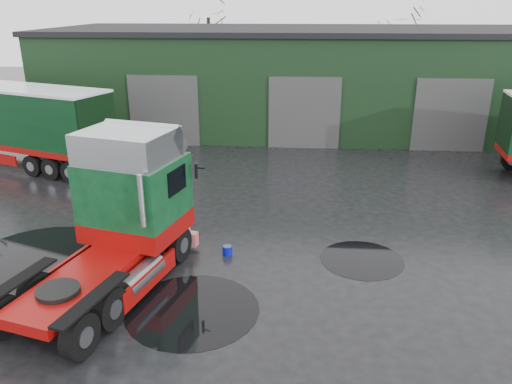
% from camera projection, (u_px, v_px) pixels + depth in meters
% --- Properties ---
extents(ground, '(100.00, 100.00, 0.00)m').
position_uv_depth(ground, '(244.00, 266.00, 15.78)').
color(ground, black).
extents(warehouse, '(32.40, 12.40, 6.30)m').
position_uv_depth(warehouse, '(304.00, 77.00, 33.15)').
color(warehouse, black).
rests_on(warehouse, ground).
extents(hero_tractor, '(4.71, 7.62, 4.40)m').
position_uv_depth(hero_tractor, '(95.00, 223.00, 13.51)').
color(hero_tractor, '#0E3F1F').
rests_on(hero_tractor, ground).
extents(wash_bucket, '(0.39, 0.39, 0.30)m').
position_uv_depth(wash_bucket, '(227.00, 250.00, 16.43)').
color(wash_bucket, '#080CB6').
rests_on(wash_bucket, ground).
extents(tree_back_a, '(4.40, 4.40, 9.50)m').
position_uv_depth(tree_back_a, '(209.00, 41.00, 42.49)').
color(tree_back_a, black).
rests_on(tree_back_a, ground).
extents(tree_back_b, '(4.40, 4.40, 7.50)m').
position_uv_depth(tree_back_b, '(399.00, 54.00, 41.67)').
color(tree_back_b, black).
rests_on(tree_back_b, ground).
extents(puddle_0, '(3.64, 3.64, 0.01)m').
position_uv_depth(puddle_0, '(193.00, 310.00, 13.51)').
color(puddle_0, black).
rests_on(puddle_0, ground).
extents(puddle_1, '(2.70, 2.70, 0.01)m').
position_uv_depth(puddle_1, '(362.00, 260.00, 16.14)').
color(puddle_1, black).
rests_on(puddle_1, ground).
extents(puddle_2, '(4.79, 4.79, 0.01)m').
position_uv_depth(puddle_2, '(41.00, 257.00, 16.28)').
color(puddle_2, black).
rests_on(puddle_2, ground).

